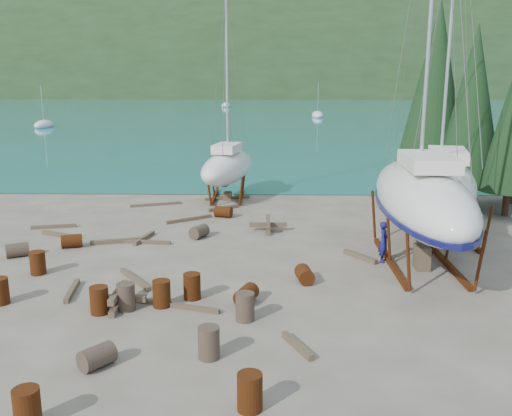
{
  "coord_description": "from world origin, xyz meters",
  "views": [
    {
      "loc": [
        1.34,
        -19.68,
        7.37
      ],
      "look_at": [
        0.89,
        3.0,
        2.01
      ],
      "focal_mm": 40.0,
      "sensor_mm": 36.0,
      "label": 1
    }
  ],
  "objects_px": {
    "large_sailboat_far": "(442,183)",
    "large_sailboat_near": "(422,197)",
    "small_sailboat_shore": "(227,167)",
    "worker": "(384,242)"
  },
  "relations": [
    {
      "from": "large_sailboat_far",
      "to": "large_sailboat_near",
      "type": "bearing_deg",
      "value": -103.3
    },
    {
      "from": "large_sailboat_near",
      "to": "small_sailboat_shore",
      "type": "relative_size",
      "value": 1.43
    },
    {
      "from": "small_sailboat_shore",
      "to": "worker",
      "type": "height_order",
      "value": "small_sailboat_shore"
    },
    {
      "from": "large_sailboat_far",
      "to": "worker",
      "type": "height_order",
      "value": "large_sailboat_far"
    },
    {
      "from": "large_sailboat_near",
      "to": "small_sailboat_shore",
      "type": "distance_m",
      "value": 14.7
    },
    {
      "from": "worker",
      "to": "large_sailboat_near",
      "type": "bearing_deg",
      "value": -84.42
    },
    {
      "from": "large_sailboat_near",
      "to": "worker",
      "type": "distance_m",
      "value": 2.33
    },
    {
      "from": "large_sailboat_near",
      "to": "worker",
      "type": "bearing_deg",
      "value": 169.94
    },
    {
      "from": "large_sailboat_near",
      "to": "worker",
      "type": "xyz_separation_m",
      "value": [
        -1.32,
        0.29,
        -1.9
      ]
    },
    {
      "from": "large_sailboat_near",
      "to": "large_sailboat_far",
      "type": "bearing_deg",
      "value": 66.06
    }
  ]
}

